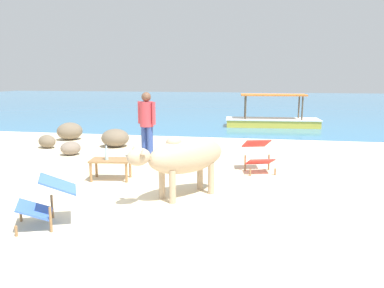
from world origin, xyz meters
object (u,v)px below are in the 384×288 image
object	(u,v)px
deck_chair_far	(46,198)
person_standing	(147,121)
bottle	(107,154)
deck_chair_near	(258,153)
cow	(184,156)
low_bench_table	(111,163)
boat_yellow	(272,120)

from	to	relation	value
deck_chair_far	person_standing	size ratio (longest dim) A/B	0.57
bottle	deck_chair_near	size ratio (longest dim) A/B	0.33
bottle	person_standing	distance (m)	1.85
person_standing	bottle	bearing A→B (deg)	-164.77
bottle	deck_chair_far	size ratio (longest dim) A/B	0.32
bottle	deck_chair_near	bearing A→B (deg)	23.43
cow	deck_chair_far	size ratio (longest dim) A/B	1.75
low_bench_table	cow	bearing A→B (deg)	-32.98
deck_chair_near	person_standing	distance (m)	2.70
bottle	boat_yellow	size ratio (longest dim) A/B	0.08
person_standing	boat_yellow	bearing A→B (deg)	-0.69
low_bench_table	deck_chair_near	bearing A→B (deg)	15.04
deck_chair_near	deck_chair_far	xyz separation A→B (m)	(-2.78, -3.46, 0.00)
person_standing	boat_yellow	xyz separation A→B (m)	(3.10, 6.85, -0.70)
cow	boat_yellow	world-z (taller)	boat_yellow
low_bench_table	bottle	size ratio (longest dim) A/B	2.75
bottle	low_bench_table	bearing A→B (deg)	48.29
low_bench_table	bottle	world-z (taller)	bottle
low_bench_table	boat_yellow	distance (m)	9.19
low_bench_table	boat_yellow	size ratio (longest dim) A/B	0.22
boat_yellow	deck_chair_far	bearing A→B (deg)	-110.77
bottle	person_standing	world-z (taller)	person_standing
bottle	boat_yellow	world-z (taller)	boat_yellow
person_standing	boat_yellow	distance (m)	7.55
deck_chair_near	boat_yellow	xyz separation A→B (m)	(0.52, 7.39, -0.13)
cow	boat_yellow	distance (m)	9.49
low_bench_table	person_standing	distance (m)	1.84
deck_chair_near	low_bench_table	bearing A→B (deg)	-84.16
low_bench_table	person_standing	xyz separation A→B (m)	(0.21, 1.72, 0.61)
bottle	deck_chair_far	world-z (taller)	bottle
bottle	deck_chair_far	bearing A→B (deg)	-88.10
cow	boat_yellow	bearing A→B (deg)	-148.37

